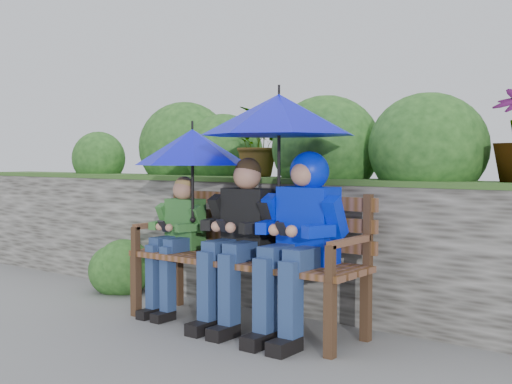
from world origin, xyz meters
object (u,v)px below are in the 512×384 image
Objects in this scene: boy_middle at (240,233)px; boy_right at (300,228)px; park_bench at (250,249)px; boy_left at (177,235)px; umbrella_left at (192,147)px; umbrella_right at (279,115)px.

boy_right is at bearing 1.09° from boy_middle.
boy_middle reaches higher than park_bench.
boy_middle reaches higher than boy_left.
park_bench is 2.15× the size of umbrella_left.
umbrella_right is (-0.17, -0.00, 0.74)m from boy_right.
boy_right is at bearing 0.30° from umbrella_right.
boy_right is at bearing -9.50° from park_bench.
boy_middle is at bearing 0.21° from umbrella_left.
boy_middle is at bearing -178.91° from boy_right.
park_bench is at bearing 11.19° from umbrella_left.
boy_left is at bearing 179.74° from boy_right.
boy_right is 1.19× the size of umbrella_right.
umbrella_right is at bearing -179.70° from boy_right.
boy_right is 0.76m from umbrella_right.
park_bench is 1.52× the size of boy_middle.
park_bench is 0.86m from umbrella_left.
boy_middle is 0.75m from umbrella_left.
umbrella_left is at bearing -179.32° from boy_right.
umbrella_left is (0.18, -0.02, 0.66)m from boy_left.
umbrella_right is (0.33, 0.01, 0.81)m from boy_middle.
boy_middle is 0.87m from umbrella_right.
umbrella_left is 0.80m from umbrella_right.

